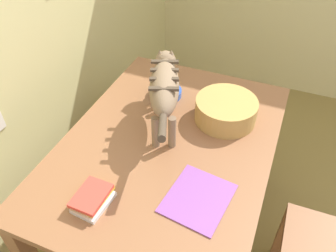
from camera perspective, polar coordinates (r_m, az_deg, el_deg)
dining_table at (r=1.66m, az=-0.00°, el=-4.82°), size 1.31×0.94×0.74m
cat at (r=1.57m, az=-0.58°, el=6.74°), size 0.64×0.29×0.30m
saucer_bowl at (r=1.87m, az=-0.37°, el=5.58°), size 0.17×0.17×0.04m
coffee_mug at (r=1.84m, az=-0.34°, el=7.07°), size 0.12×0.08×0.08m
magazine at (r=1.39m, az=5.01°, el=-11.86°), size 0.30×0.27×0.01m
book_stack at (r=1.38m, az=-12.49°, el=-11.63°), size 0.17×0.14×0.05m
wicker_basket at (r=1.71m, az=9.60°, el=2.66°), size 0.30×0.30×0.11m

